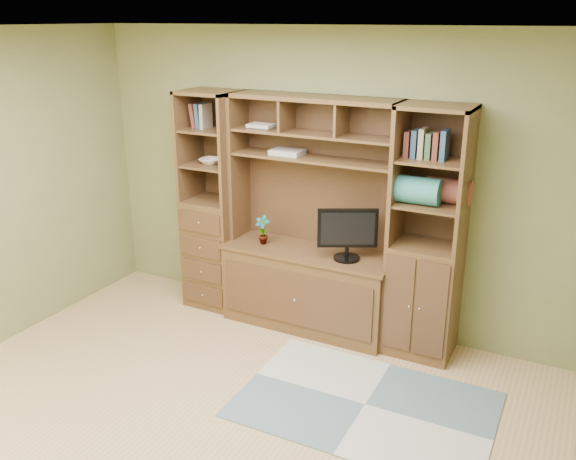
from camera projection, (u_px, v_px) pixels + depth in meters
The scene contains 11 objects.
room at pixel (190, 256), 3.66m from camera, with size 4.60×4.10×2.64m.
center_hutch at pixel (308, 218), 5.22m from camera, with size 1.54×0.53×2.05m, color #52361C.
left_tower at pixel (213, 202), 5.69m from camera, with size 0.50×0.45×2.05m, color #52361C.
right_tower at pixel (427, 236), 4.82m from camera, with size 0.55×0.45×2.05m, color #52361C.
rug at pixel (365, 405), 4.41m from camera, with size 1.80×1.20×0.01m, color gray.
monitor at pixel (348, 225), 5.03m from camera, with size 0.50×0.22×0.61m, color black.
orchid at pixel (263, 230), 5.43m from camera, with size 0.14×0.09×0.26m, color #A75938.
magazines at pixel (287, 152), 5.23m from camera, with size 0.27×0.20×0.04m, color #AEA194.
bowl at pixel (211, 161), 5.56m from camera, with size 0.20×0.20×0.05m, color silver.
blanket_teal at pixel (417, 190), 4.69m from camera, with size 0.37×0.21×0.21m, color #2F7C74.
blanket_red at pixel (449, 191), 4.71m from camera, with size 0.35×0.19×0.19m, color brown.
Camera 1 is at (2.08, -2.76, 2.66)m, focal length 38.00 mm.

